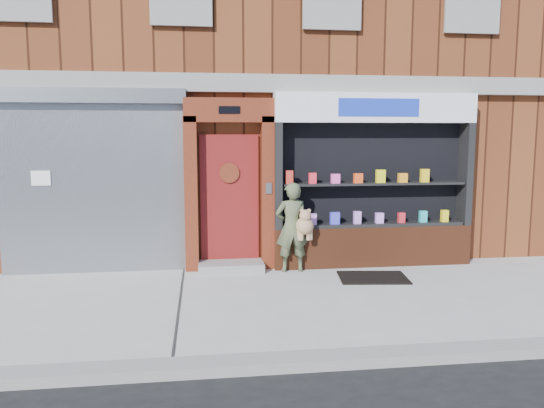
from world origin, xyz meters
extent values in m
plane|color=#9E9E99|center=(0.00, 0.00, 0.00)|extent=(80.00, 80.00, 0.00)
cube|color=gray|center=(0.00, -2.15, 0.06)|extent=(60.00, 0.30, 0.12)
cube|color=#572713|center=(0.00, 6.00, 4.00)|extent=(12.00, 8.00, 8.00)
cube|color=gray|center=(0.00, 1.92, 3.15)|extent=(12.00, 0.16, 0.30)
cube|color=gray|center=(-3.00, 1.94, 1.40)|extent=(3.00, 0.10, 2.80)
cube|color=slate|center=(-3.00, 1.88, 2.92)|extent=(3.10, 0.30, 0.24)
cube|color=white|center=(-3.80, 1.88, 1.60)|extent=(0.30, 0.01, 0.24)
cube|color=#521C0E|center=(-1.40, 1.86, 1.30)|extent=(0.22, 0.28, 2.60)
cube|color=#521C0E|center=(-0.10, 1.86, 1.30)|extent=(0.22, 0.28, 2.60)
cube|color=#521C0E|center=(-0.75, 1.86, 2.70)|extent=(1.50, 0.28, 0.40)
cube|color=black|center=(-0.75, 1.71, 2.70)|extent=(0.35, 0.01, 0.12)
cube|color=maroon|center=(-0.75, 1.97, 1.20)|extent=(1.00, 0.06, 2.20)
cylinder|color=black|center=(-0.75, 1.93, 1.65)|extent=(0.28, 0.02, 0.28)
cylinder|color=#521C0E|center=(-0.75, 1.92, 1.65)|extent=(0.34, 0.02, 0.34)
cube|color=gray|center=(-0.75, 1.70, 0.07)|extent=(1.10, 0.55, 0.15)
cube|color=slate|center=(-0.10, 1.71, 1.40)|extent=(0.10, 0.02, 0.18)
cube|color=#5E2B16|center=(1.75, 1.80, 0.35)|extent=(3.50, 0.40, 0.70)
cube|color=black|center=(0.06, 1.80, 1.60)|extent=(0.12, 0.40, 1.80)
cube|color=black|center=(3.44, 1.80, 1.60)|extent=(0.12, 0.40, 1.80)
cube|color=black|center=(1.75, 1.99, 1.60)|extent=(3.30, 0.03, 1.80)
cube|color=black|center=(1.75, 1.80, 0.73)|extent=(3.20, 0.36, 0.06)
cube|color=black|center=(1.75, 1.80, 1.45)|extent=(3.20, 0.36, 0.04)
cube|color=white|center=(1.75, 1.80, 2.75)|extent=(3.50, 0.40, 0.50)
cube|color=#1730AC|center=(1.75, 1.59, 2.75)|extent=(1.40, 0.01, 0.30)
cube|color=#4147DD|center=(0.25, 1.72, 0.84)|extent=(0.11, 0.09, 0.17)
cube|color=#BD7ADC|center=(0.65, 1.72, 0.86)|extent=(0.15, 0.09, 0.19)
cube|color=#3E40D4|center=(1.05, 1.72, 0.87)|extent=(0.16, 0.09, 0.21)
cube|color=#B178D9|center=(1.45, 1.72, 0.87)|extent=(0.12, 0.09, 0.22)
cube|color=#C588F6|center=(1.85, 1.72, 0.85)|extent=(0.13, 0.09, 0.18)
cube|color=red|center=(2.25, 1.72, 0.85)|extent=(0.11, 0.09, 0.18)
cube|color=#25B1BB|center=(2.65, 1.72, 0.86)|extent=(0.12, 0.09, 0.20)
cube|color=yellow|center=(3.05, 1.72, 0.86)|extent=(0.12, 0.09, 0.21)
cube|color=red|center=(0.25, 1.72, 1.58)|extent=(0.12, 0.09, 0.23)
cube|color=red|center=(0.65, 1.72, 1.56)|extent=(0.12, 0.09, 0.18)
cube|color=#FA53B4|center=(1.05, 1.72, 1.55)|extent=(0.15, 0.09, 0.16)
cube|color=#ED4E19|center=(1.45, 1.72, 1.55)|extent=(0.15, 0.09, 0.17)
cube|color=yellow|center=(1.85, 1.72, 1.58)|extent=(0.15, 0.09, 0.23)
cube|color=orange|center=(2.25, 1.72, 1.55)|extent=(0.15, 0.09, 0.16)
cube|color=yellow|center=(2.65, 1.72, 1.59)|extent=(0.14, 0.09, 0.23)
imported|color=#4C5437|center=(0.27, 1.55, 0.76)|extent=(0.56, 0.37, 1.51)
sphere|color=#A17950|center=(0.47, 1.44, 0.79)|extent=(0.30, 0.30, 0.30)
sphere|color=#A17950|center=(0.47, 1.39, 0.97)|extent=(0.20, 0.20, 0.20)
sphere|color=#A17950|center=(0.41, 1.39, 1.05)|extent=(0.07, 0.07, 0.07)
sphere|color=#A17950|center=(0.53, 1.39, 1.05)|extent=(0.07, 0.07, 0.07)
cylinder|color=#A17950|center=(0.37, 1.44, 0.65)|extent=(0.07, 0.07, 0.18)
cylinder|color=#A17950|center=(0.57, 1.44, 0.65)|extent=(0.07, 0.07, 0.18)
cylinder|color=#A17950|center=(0.41, 1.42, 0.65)|extent=(0.07, 0.07, 0.18)
cylinder|color=#A17950|center=(0.53, 1.42, 0.65)|extent=(0.07, 0.07, 0.18)
cube|color=black|center=(1.49, 0.93, 0.01)|extent=(1.17, 0.88, 0.03)
camera|label=1|loc=(-1.21, -7.09, 2.32)|focal=35.00mm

